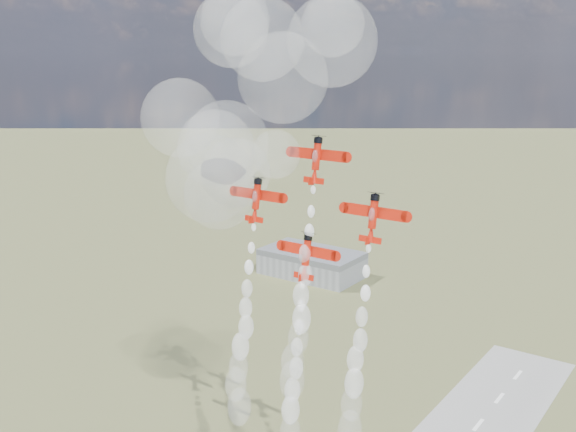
% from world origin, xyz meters
% --- Properties ---
extents(hangar, '(50.00, 28.00, 13.00)m').
position_xyz_m(hangar, '(-120.00, 180.00, 6.50)').
color(hangar, gray).
rests_on(hangar, ground).
extents(plane_lead, '(13.92, 4.58, 9.86)m').
position_xyz_m(plane_lead, '(-16.17, 21.50, 89.98)').
color(plane_lead, red).
rests_on(plane_lead, ground).
extents(plane_left, '(13.92, 4.58, 9.86)m').
position_xyz_m(plane_left, '(-30.73, 19.73, 79.94)').
color(plane_left, red).
rests_on(plane_left, ground).
extents(plane_right, '(13.92, 4.58, 9.86)m').
position_xyz_m(plane_right, '(-1.62, 19.73, 79.94)').
color(plane_right, red).
rests_on(plane_right, ground).
extents(plane_slot, '(13.92, 4.58, 9.86)m').
position_xyz_m(plane_slot, '(-16.17, 17.96, 69.91)').
color(plane_slot, red).
rests_on(plane_slot, ground).
extents(smoke_trail_lead, '(5.28, 10.17, 43.90)m').
position_xyz_m(smoke_trail_lead, '(-16.33, 14.62, 51.37)').
color(smoke_trail_lead, white).
rests_on(smoke_trail_lead, plane_lead).
extents(smoke_trail_left, '(6.05, 10.06, 43.98)m').
position_xyz_m(smoke_trail_left, '(-30.76, 12.98, 41.46)').
color(smoke_trail_left, white).
rests_on(smoke_trail_left, plane_left).
extents(smoke_trail_right, '(5.18, 10.64, 44.46)m').
position_xyz_m(smoke_trail_right, '(-1.40, 12.63, 41.24)').
color(smoke_trail_right, white).
rests_on(smoke_trail_right, plane_right).
extents(drifted_smoke_cloud, '(61.33, 40.80, 57.77)m').
position_xyz_m(drifted_smoke_cloud, '(-39.88, 25.47, 97.43)').
color(drifted_smoke_cloud, white).
rests_on(drifted_smoke_cloud, ground).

